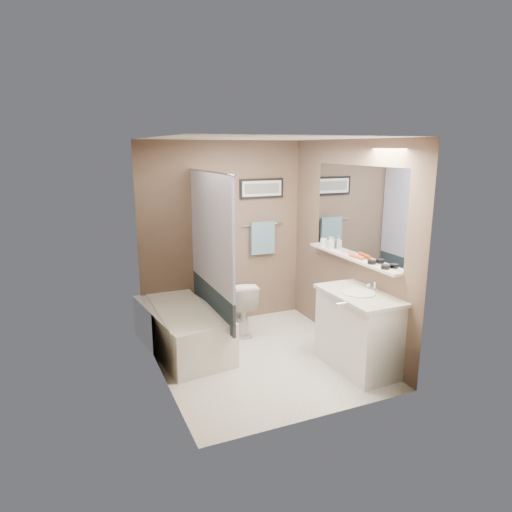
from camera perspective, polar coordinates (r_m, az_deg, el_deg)
name	(u,v)px	position (r m, az deg, el deg)	size (l,w,h in m)	color
ground	(261,358)	(5.26, 0.67, -12.64)	(2.50, 2.50, 0.00)	silver
ceiling	(262,140)	(4.72, 0.75, 14.28)	(2.20, 2.50, 0.04)	silver
wall_back	(223,235)	(5.97, -4.13, 2.68)	(2.20, 0.04, 2.40)	brown
wall_front	(323,286)	(3.80, 8.32, -3.72)	(2.20, 0.04, 2.40)	brown
wall_left	(160,265)	(4.53, -11.87, -1.06)	(0.04, 2.50, 2.40)	brown
wall_right	(347,246)	(5.37, 11.28, 1.24)	(0.04, 2.50, 2.40)	brown
tile_surround	(150,272)	(5.05, -13.06, -1.95)	(0.02, 1.55, 2.00)	tan
curtain_rod	(209,172)	(5.05, -5.85, 10.41)	(0.02, 0.02, 1.55)	silver
curtain_upper	(211,231)	(5.13, -5.68, 3.14)	(0.03, 1.45, 1.28)	white
curtain_lower	(212,300)	(5.33, -5.47, -5.56)	(0.03, 1.45, 0.36)	#243643
mirror	(357,211)	(5.18, 12.53, 5.47)	(0.02, 1.60, 1.00)	silver
shelf	(351,258)	(5.25, 11.75, -0.18)	(0.12, 1.60, 0.03)	silver
towel_bar	(262,224)	(6.14, 0.76, 3.97)	(0.02, 0.02, 0.60)	silver
towel	(263,238)	(6.15, 0.83, 2.28)	(0.34, 0.05, 0.44)	#8BBCCB
art_frame	(262,188)	(6.09, 0.71, 8.45)	(0.62, 0.03, 0.26)	black
art_mat	(262,188)	(6.08, 0.76, 8.44)	(0.56, 0.00, 0.20)	white
art_image	(262,189)	(6.08, 0.78, 8.43)	(0.50, 0.00, 0.13)	#595959
door	(376,301)	(4.16, 14.82, -5.42)	(0.80, 0.02, 2.00)	silver
door_handle	(341,304)	(4.01, 10.62, -5.90)	(0.02, 0.02, 0.10)	silver
bathtub	(182,329)	(5.44, -9.23, -9.01)	(0.70, 1.50, 0.50)	silver
tub_rim	(181,309)	(5.35, -9.33, -6.53)	(0.56, 1.36, 0.02)	white
toilet	(238,306)	(5.84, -2.23, -6.25)	(0.38, 0.67, 0.69)	white
vanity	(358,333)	(5.01, 12.65, -9.35)	(0.50, 0.90, 0.80)	silver
countertop	(359,295)	(4.85, 12.81, -4.79)	(0.54, 0.96, 0.04)	beige
sink_basin	(359,293)	(4.84, 12.73, -4.49)	(0.34, 0.34, 0.01)	silver
faucet_spout	(375,286)	(4.95, 14.64, -3.71)	(0.02, 0.02, 0.10)	silver
faucet_knob	(369,286)	(5.03, 13.93, -3.63)	(0.05, 0.05, 0.05)	white
candle_bowl_near	(385,267)	(4.78, 15.85, -1.32)	(0.09, 0.09, 0.04)	black
candle_bowl_far	(372,262)	(4.95, 14.26, -0.73)	(0.09, 0.09, 0.04)	black
hair_brush_front	(356,256)	(5.16, 12.43, -0.04)	(0.04, 0.04, 0.22)	#DC4F1F
pink_comb	(344,253)	(5.35, 10.96, 0.32)	(0.03, 0.16, 0.01)	pink
glass_jar	(324,242)	(5.70, 8.46, 1.71)	(0.08, 0.08, 0.10)	white
soap_bottle	(330,243)	(5.57, 9.28, 1.66)	(0.07, 0.07, 0.15)	#999999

